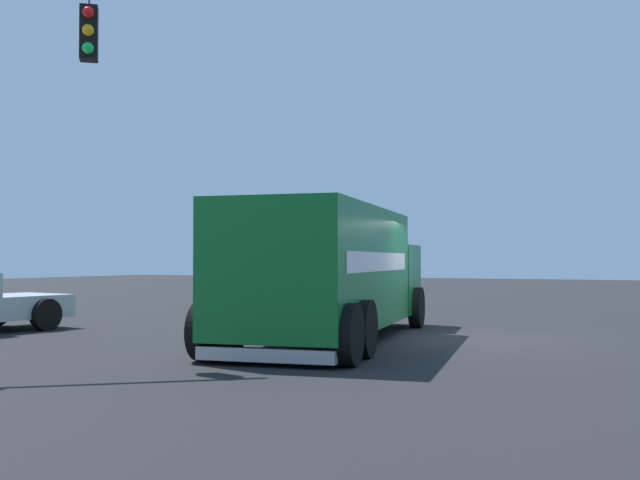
# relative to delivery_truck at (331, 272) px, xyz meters

# --- Properties ---
(ground_plane) EXTENTS (100.00, 100.00, 0.00)m
(ground_plane) POSITION_rel_delivery_truck_xyz_m (-2.25, -1.87, -1.43)
(ground_plane) COLOR black
(delivery_truck) EXTENTS (4.04, 8.72, 2.70)m
(delivery_truck) POSITION_rel_delivery_truck_xyz_m (0.00, 0.00, 0.00)
(delivery_truck) COLOR #146B2D
(delivery_truck) RESTS_ON ground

